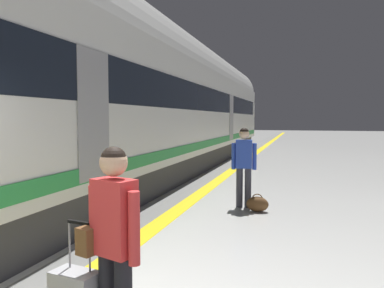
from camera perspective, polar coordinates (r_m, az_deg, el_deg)
name	(u,v)px	position (r m, az deg, el deg)	size (l,w,h in m)	color
safety_line_strip	(224,176)	(12.36, 4.85, -4.77)	(0.36, 80.00, 0.01)	yellow
tactile_edge_band	(214,175)	(12.43, 3.24, -4.72)	(0.67, 80.00, 0.01)	slate
high_speed_train	(142,96)	(11.41, -7.42, 7.09)	(2.94, 34.04, 4.97)	#38383D
traveller_foreground	(113,237)	(3.04, -11.74, -13.42)	(0.54, 0.33, 1.64)	black
passenger_near	(244,161)	(7.97, 7.77, -2.58)	(0.52, 0.23, 1.66)	#383842
duffel_bag_near	(257,204)	(7.76, 9.75, -8.84)	(0.44, 0.26, 0.36)	brown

